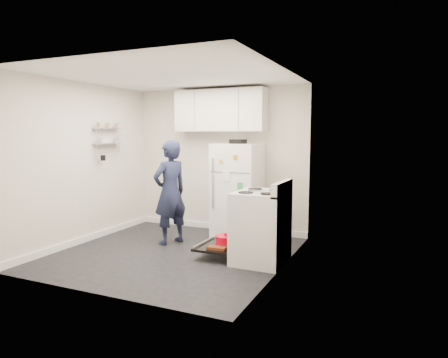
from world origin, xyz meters
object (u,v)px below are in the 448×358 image
at_px(refrigerator, 238,190).
at_px(person, 170,192).
at_px(electric_range, 260,227).
at_px(open_oven_door, 222,244).

bearing_deg(refrigerator, person, -135.39).
distance_m(electric_range, open_oven_door, 0.62).
distance_m(electric_range, person, 1.64).
xyz_separation_m(electric_range, refrigerator, (-0.76, 1.10, 0.31)).
relative_size(refrigerator, person, 1.00).
relative_size(open_oven_door, refrigerator, 0.43).
bearing_deg(person, refrigerator, 157.49).
bearing_deg(open_oven_door, electric_range, 0.61).
bearing_deg(person, open_oven_door, 96.22).
relative_size(electric_range, refrigerator, 0.68).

